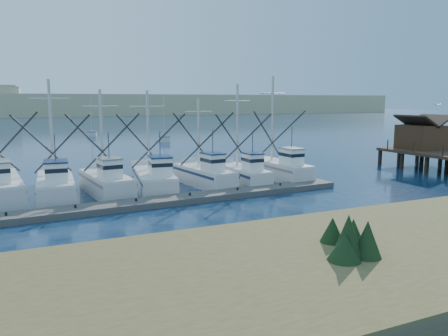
{
  "coord_description": "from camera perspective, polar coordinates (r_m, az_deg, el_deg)",
  "views": [
    {
      "loc": [
        -17.67,
        -22.49,
        7.28
      ],
      "look_at": [
        -3.97,
        8.0,
        2.06
      ],
      "focal_mm": 35.0,
      "sensor_mm": 36.0,
      "label": 1
    }
  ],
  "objects": [
    {
      "name": "sailboat_far",
      "position": [
        93.73,
        -16.88,
        4.34
      ],
      "size": [
        2.53,
        4.92,
        8.1
      ],
      "rotation": [
        0.0,
        0.0,
        -0.17
      ],
      "color": "silver",
      "rests_on": "ground"
    },
    {
      "name": "shore_bank",
      "position": [
        17.07,
        12.89,
        -13.66
      ],
      "size": [
        40.0,
        10.0,
        1.6
      ],
      "primitive_type": "cube",
      "color": "#4C422D",
      "rests_on": "ground"
    },
    {
      "name": "trawler_fleet",
      "position": [
        35.42,
        -13.34,
        -1.62
      ],
      "size": [
        30.44,
        9.56,
        10.04
      ],
      "color": "silver",
      "rests_on": "ground"
    },
    {
      "name": "sailboat_near",
      "position": [
        79.59,
        -7.73,
        3.89
      ],
      "size": [
        3.39,
        6.71,
        8.1
      ],
      "rotation": [
        0.0,
        0.0,
        -0.27
      ],
      "color": "silver",
      "rests_on": "ground"
    },
    {
      "name": "floating_dock",
      "position": [
        30.91,
        -9.61,
        -4.48
      ],
      "size": [
        31.56,
        4.11,
        0.42
      ],
      "primitive_type": "cube",
      "rotation": [
        0.0,
        0.0,
        0.06
      ],
      "color": "#55514C",
      "rests_on": "ground"
    },
    {
      "name": "dune_ridge",
      "position": [
        233.17,
        -20.04,
        7.78
      ],
      "size": [
        360.0,
        60.0,
        10.0
      ],
      "primitive_type": "cube",
      "color": "tan",
      "rests_on": "ground"
    },
    {
      "name": "ground",
      "position": [
        29.51,
        13.58,
        -5.66
      ],
      "size": [
        500.0,
        500.0,
        0.0
      ],
      "primitive_type": "plane",
      "color": "#0D203C",
      "rests_on": "ground"
    },
    {
      "name": "flying_gull",
      "position": [
        47.34,
        26.03,
        7.44
      ],
      "size": [
        1.01,
        0.18,
        0.18
      ],
      "color": "white",
      "rests_on": "ground"
    }
  ]
}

